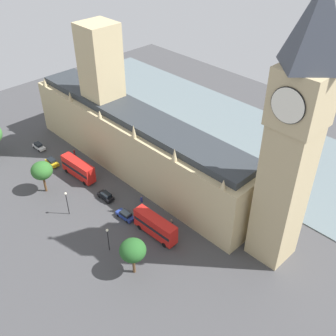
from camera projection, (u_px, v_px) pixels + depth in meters
ground_plane at (133, 171)px, 101.94m from camera, size 139.99×139.99×0.00m
river_thames at (216, 126)px, 120.42m from camera, size 37.51×125.99×0.25m
parliament_building at (133, 135)px, 98.71m from camera, size 12.96×69.99×34.33m
clock_tower at (294, 136)px, 64.19m from camera, size 8.23×8.23×52.07m
car_white_midblock at (39, 146)px, 109.96m from camera, size 1.90×4.19×1.74m
car_yellow_cab_near_tower at (52, 162)px, 103.77m from camera, size 1.91×4.23×1.74m
double_decker_bus_under_trees at (78, 168)px, 98.51m from camera, size 3.08×10.62×4.75m
car_black_opposite_hall at (106, 196)px, 92.56m from camera, size 2.02×4.33×1.74m
car_blue_by_river_gate at (125, 215)px, 87.22m from camera, size 2.08×4.69×1.74m
double_decker_bus_far_end at (155, 226)px, 82.03m from camera, size 2.95×10.58×4.75m
pedestrian_kerbside at (142, 199)px, 91.81m from camera, size 0.62×0.52×1.66m
pedestrian_leading at (171, 222)px, 85.66m from camera, size 0.51×0.61×1.58m
pedestrian_corner at (74, 152)px, 107.83m from camera, size 0.59×0.48×1.63m
plane_tree_slot_10 at (42, 171)px, 92.01m from camera, size 4.99×4.99×8.15m
plane_tree_slot_11 at (133, 250)px, 72.24m from camera, size 4.97×4.97×8.03m
street_lamp_slot_12 at (108, 235)px, 77.78m from camera, size 0.56×0.56×5.77m
street_lamp_slot_13 at (67, 199)px, 86.38m from camera, size 0.56×0.56×6.11m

